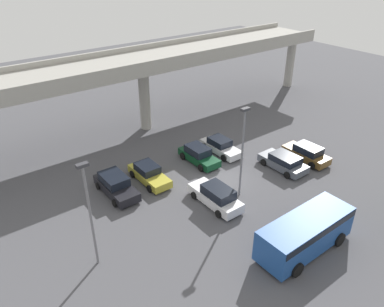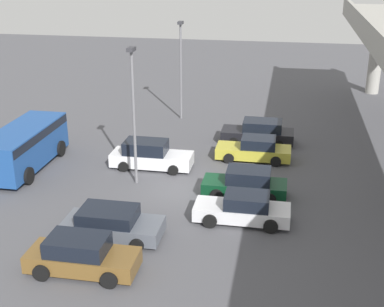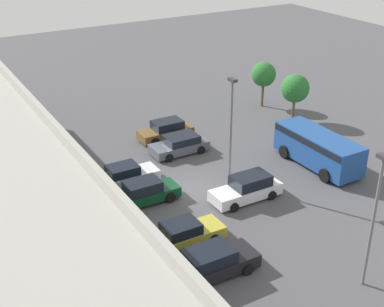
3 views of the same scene
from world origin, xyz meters
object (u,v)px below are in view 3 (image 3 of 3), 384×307
object	(u,v)px
parked_car_1	(184,234)
parked_car_2	(247,189)
parked_car_0	(213,263)
tree_front_left	(295,88)
tree_front_centre	(264,75)
parked_car_6	(166,130)
lamp_post_near_aisle	(375,212)
parked_car_3	(145,192)
lamp_post_mid_lot	(231,124)
shuttle_bus	(318,147)
parked_car_5	(180,145)
parked_car_4	(125,176)

from	to	relation	value
parked_car_1	parked_car_2	xyz separation A→B (m)	(2.39, -6.12, 0.09)
parked_car_0	parked_car_2	xyz separation A→B (m)	(5.53, -6.17, 0.02)
tree_front_left	tree_front_centre	world-z (taller)	tree_front_centre
parked_car_1	parked_car_6	world-z (taller)	parked_car_6
lamp_post_near_aisle	tree_front_left	world-z (taller)	lamp_post_near_aisle
parked_car_3	lamp_post_mid_lot	size ratio (longest dim) A/B	0.58
lamp_post_near_aisle	shuttle_bus	bearing A→B (deg)	-32.16
tree_front_left	tree_front_centre	xyz separation A→B (m)	(4.31, 0.18, 0.14)
parked_car_2	parked_car_3	xyz separation A→B (m)	(3.04, 6.03, -0.04)
parked_car_3	tree_front_left	world-z (taller)	tree_front_left
parked_car_2	shuttle_bus	world-z (taller)	shuttle_bus
parked_car_5	shuttle_bus	size ratio (longest dim) A/B	0.63
tree_front_centre	tree_front_left	bearing A→B (deg)	-177.57
parked_car_3	parked_car_4	size ratio (longest dim) A/B	0.96
parked_car_1	parked_car_4	size ratio (longest dim) A/B	1.00
parked_car_6	shuttle_bus	xyz separation A→B (m)	(-9.97, -7.45, 0.76)
parked_car_0	parked_car_2	distance (m)	8.29
parked_car_1	tree_front_centre	world-z (taller)	tree_front_centre
parked_car_1	parked_car_0	bearing A→B (deg)	-90.98
parked_car_4	parked_car_5	world-z (taller)	parked_car_4
parked_car_3	lamp_post_near_aisle	bearing A→B (deg)	-64.90
parked_car_3	tree_front_left	xyz separation A→B (m)	(6.21, -17.65, 2.26)
parked_car_3	lamp_post_mid_lot	distance (m)	7.30
parked_car_0	lamp_post_mid_lot	bearing A→B (deg)	51.20
parked_car_3	parked_car_5	xyz separation A→B (m)	(5.43, -5.63, -0.05)
parked_car_0	parked_car_1	bearing A→B (deg)	89.02
parked_car_4	lamp_post_near_aisle	distance (m)	17.60
parked_car_5	parked_car_1	bearing A→B (deg)	62.17
parked_car_3	shuttle_bus	size ratio (longest dim) A/B	0.62
parked_car_6	parked_car_2	bearing A→B (deg)	90.36
parked_car_5	shuttle_bus	distance (m)	10.53
lamp_post_mid_lot	parked_car_1	bearing A→B (deg)	127.08
parked_car_3	lamp_post_mid_lot	world-z (taller)	lamp_post_mid_lot
parked_car_0	parked_car_1	xyz separation A→B (m)	(3.15, -0.05, -0.07)
lamp_post_near_aisle	parked_car_4	bearing A→B (deg)	21.46
parked_car_4	tree_front_left	bearing A→B (deg)	10.68
tree_front_left	parked_car_4	bearing A→B (deg)	100.68
parked_car_4	lamp_post_mid_lot	xyz separation A→B (m)	(-3.51, -6.35, 3.82)
parked_car_6	shuttle_bus	bearing A→B (deg)	126.78
parked_car_0	lamp_post_near_aisle	size ratio (longest dim) A/B	0.65
parked_car_4	parked_car_3	bearing A→B (deg)	-87.30
parked_car_2	lamp_post_near_aisle	world-z (taller)	lamp_post_near_aisle
parked_car_6	tree_front_centre	size ratio (longest dim) A/B	1.05
parked_car_3	parked_car_4	xyz separation A→B (m)	(2.86, 0.13, -0.05)
parked_car_0	shuttle_bus	world-z (taller)	shuttle_bus
parked_car_3	parked_car_4	distance (m)	2.86
parked_car_1	parked_car_4	bearing A→B (deg)	90.28
tree_front_left	parked_car_2	bearing A→B (deg)	128.49
parked_car_4	shuttle_bus	bearing A→B (deg)	-18.37
parked_car_0	parked_car_3	world-z (taller)	parked_car_0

